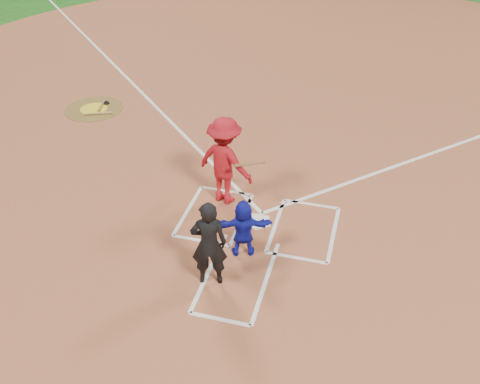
% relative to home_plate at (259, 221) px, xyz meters
% --- Properties ---
extents(ground, '(120.00, 120.00, 0.00)m').
position_rel_home_plate_xyz_m(ground, '(0.00, 0.00, -0.02)').
color(ground, '#195415').
rests_on(ground, ground).
extents(home_plate_dirt, '(28.00, 28.00, 0.01)m').
position_rel_home_plate_xyz_m(home_plate_dirt, '(0.00, 6.00, -0.01)').
color(home_plate_dirt, brown).
rests_on(home_plate_dirt, ground).
extents(home_plate, '(0.60, 0.60, 0.02)m').
position_rel_home_plate_xyz_m(home_plate, '(0.00, 0.00, 0.00)').
color(home_plate, white).
rests_on(home_plate, home_plate_dirt).
extents(on_deck_circle, '(1.70, 1.70, 0.01)m').
position_rel_home_plate_xyz_m(on_deck_circle, '(-5.96, 3.94, -0.00)').
color(on_deck_circle, brown).
rests_on(on_deck_circle, home_plate_dirt).
extents(on_deck_logo, '(0.80, 0.80, 0.00)m').
position_rel_home_plate_xyz_m(on_deck_logo, '(-5.96, 3.94, 0.00)').
color(on_deck_logo, gold).
rests_on(on_deck_logo, on_deck_circle).
extents(on_deck_bat_a, '(0.25, 0.83, 0.06)m').
position_rel_home_plate_xyz_m(on_deck_bat_a, '(-5.81, 4.19, 0.03)').
color(on_deck_bat_a, brown).
rests_on(on_deck_bat_a, on_deck_circle).
extents(on_deck_bat_c, '(0.80, 0.39, 0.06)m').
position_rel_home_plate_xyz_m(on_deck_bat_c, '(-5.66, 3.64, 0.03)').
color(on_deck_bat_c, '#A27D3B').
rests_on(on_deck_bat_c, on_deck_circle).
extents(bat_weight_donut, '(0.19, 0.19, 0.05)m').
position_rel_home_plate_xyz_m(bat_weight_donut, '(-5.76, 4.34, 0.03)').
color(bat_weight_donut, black).
rests_on(bat_weight_donut, on_deck_circle).
extents(catcher, '(1.19, 0.68, 1.22)m').
position_rel_home_plate_xyz_m(catcher, '(-0.06, -1.03, 0.60)').
color(catcher, '#151BB0').
rests_on(catcher, home_plate_dirt).
extents(umpire, '(0.74, 0.58, 1.77)m').
position_rel_home_plate_xyz_m(umpire, '(-0.45, -1.94, 0.88)').
color(umpire, black).
rests_on(umpire, home_plate_dirt).
extents(chalk_markings, '(28.35, 17.32, 0.01)m').
position_rel_home_plate_xyz_m(chalk_markings, '(0.00, 5.29, -0.01)').
color(chalk_markings, white).
rests_on(chalk_markings, home_plate_dirt).
extents(batter_at_plate, '(1.61, 1.11, 2.02)m').
position_rel_home_plate_xyz_m(batter_at_plate, '(-0.91, 0.59, 1.00)').
color(batter_at_plate, '#AA121C').
rests_on(batter_at_plate, home_plate_dirt).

